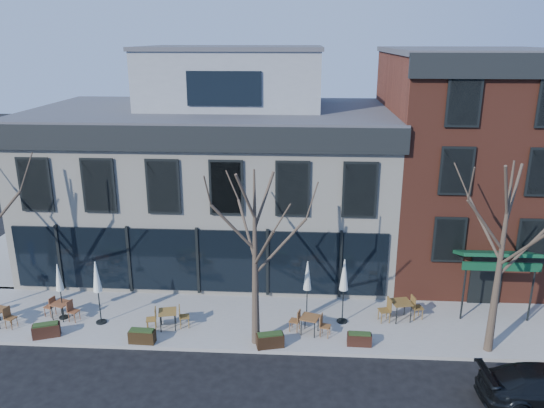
{
  "coord_description": "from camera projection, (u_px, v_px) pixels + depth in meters",
  "views": [
    {
      "loc": [
        4.75,
        -22.19,
        11.69
      ],
      "look_at": [
        3.28,
        2.0,
        4.03
      ],
      "focal_mm": 35.0,
      "sensor_mm": 36.0,
      "label": 1
    }
  ],
  "objects": [
    {
      "name": "ground",
      "position": [
        200.0,
        297.0,
        24.92
      ],
      "size": [
        120.0,
        120.0,
        0.0
      ],
      "primitive_type": "plane",
      "color": "black",
      "rests_on": "ground"
    },
    {
      "name": "sidewalk_front",
      "position": [
        265.0,
        321.0,
        22.66
      ],
      "size": [
        33.5,
        4.7,
        0.15
      ],
      "primitive_type": "cube",
      "color": "gray",
      "rests_on": "ground"
    },
    {
      "name": "sidewalk_side",
      "position": [
        31.0,
        243.0,
        31.26
      ],
      "size": [
        4.5,
        12.0,
        0.15
      ],
      "primitive_type": "cube",
      "color": "gray",
      "rests_on": "ground"
    },
    {
      "name": "corner_building",
      "position": [
        216.0,
        173.0,
        28.32
      ],
      "size": [
        18.39,
        10.39,
        11.1
      ],
      "color": "silver",
      "rests_on": "ground"
    },
    {
      "name": "red_brick_building",
      "position": [
        464.0,
        160.0,
        27.21
      ],
      "size": [
        8.2,
        11.78,
        11.18
      ],
      "color": "brown",
      "rests_on": "ground"
    },
    {
      "name": "tree_mid",
      "position": [
        255.0,
        257.0,
        19.89
      ],
      "size": [
        3.5,
        3.55,
        7.04
      ],
      "color": "#382B21",
      "rests_on": "sidewalk_front"
    },
    {
      "name": "tree_right",
      "position": [
        501.0,
        257.0,
        19.3
      ],
      "size": [
        3.72,
        3.77,
        7.48
      ],
      "color": "#382B21",
      "rests_on": "sidewalk_front"
    },
    {
      "name": "cafe_set_1",
      "position": [
        61.0,
        308.0,
        22.64
      ],
      "size": [
        1.74,
        0.88,
        0.89
      ],
      "color": "brown",
      "rests_on": "sidewalk_front"
    },
    {
      "name": "cafe_set_2",
      "position": [
        168.0,
        317.0,
        21.85
      ],
      "size": [
        1.86,
        0.87,
        0.95
      ],
      "color": "brown",
      "rests_on": "sidewalk_front"
    },
    {
      "name": "cafe_set_4",
      "position": [
        310.0,
        323.0,
        21.47
      ],
      "size": [
        1.78,
        0.91,
        0.92
      ],
      "color": "brown",
      "rests_on": "sidewalk_front"
    },
    {
      "name": "cafe_set_5",
      "position": [
        401.0,
        308.0,
        22.49
      ],
      "size": [
        2.03,
        0.95,
        1.04
      ],
      "color": "brown",
      "rests_on": "sidewalk_front"
    },
    {
      "name": "umbrella_0",
      "position": [
        59.0,
        280.0,
        22.26
      ],
      "size": [
        0.4,
        0.4,
        2.51
      ],
      "color": "black",
      "rests_on": "sidewalk_front"
    },
    {
      "name": "umbrella_1",
      "position": [
        97.0,
        280.0,
        21.82
      ],
      "size": [
        0.45,
        0.45,
        2.8
      ],
      "color": "black",
      "rests_on": "sidewalk_front"
    },
    {
      "name": "umbrella_3",
      "position": [
        307.0,
        279.0,
        22.13
      ],
      "size": [
        0.43,
        0.43,
        2.69
      ],
      "color": "black",
      "rests_on": "sidewalk_front"
    },
    {
      "name": "umbrella_4",
      "position": [
        344.0,
        278.0,
        21.87
      ],
      "size": [
        0.46,
        0.46,
        2.87
      ],
      "color": "black",
      "rests_on": "sidewalk_front"
    },
    {
      "name": "planter_0",
      "position": [
        46.0,
        330.0,
        21.29
      ],
      "size": [
        1.13,
        0.76,
        0.59
      ],
      "color": "black",
      "rests_on": "sidewalk_front"
    },
    {
      "name": "planter_1",
      "position": [
        142.0,
        336.0,
        20.88
      ],
      "size": [
        1.04,
        0.45,
        0.58
      ],
      "color": "black",
      "rests_on": "sidewalk_front"
    },
    {
      "name": "planter_2",
      "position": [
        270.0,
        340.0,
        20.58
      ],
      "size": [
        1.13,
        0.67,
        0.59
      ],
      "color": "black",
      "rests_on": "sidewalk_front"
    },
    {
      "name": "planter_3",
      "position": [
        359.0,
        339.0,
        20.71
      ],
      "size": [
        0.96,
        0.4,
        0.53
      ],
      "color": "black",
      "rests_on": "sidewalk_front"
    }
  ]
}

